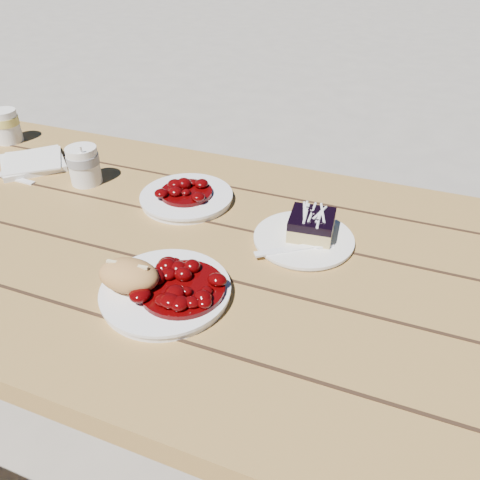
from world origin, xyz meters
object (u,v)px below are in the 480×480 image
(blueberry_cake, at_px, (312,225))
(second_plate, at_px, (187,198))
(picnic_table, at_px, (177,297))
(bread_roll, at_px, (129,275))
(main_plate, at_px, (166,292))
(dessert_plate, at_px, (304,240))
(coffee_cup, at_px, (84,165))
(second_cup, at_px, (6,126))

(blueberry_cake, bearing_deg, second_plate, 165.81)
(picnic_table, height_order, bread_roll, bread_roll)
(main_plate, height_order, dessert_plate, main_plate)
(main_plate, height_order, bread_roll, bread_roll)
(dessert_plate, bearing_deg, main_plate, -126.58)
(blueberry_cake, bearing_deg, main_plate, -132.06)
(main_plate, bearing_deg, second_plate, 110.21)
(dessert_plate, bearing_deg, coffee_cup, 174.55)
(coffee_cup, relative_size, second_cup, 1.00)
(dessert_plate, bearing_deg, second_plate, 168.27)
(blueberry_cake, bearing_deg, second_cup, 164.17)
(bread_roll, bearing_deg, picnic_table, 96.67)
(main_plate, height_order, second_cup, second_cup)
(second_plate, xyz_separation_m, second_cup, (-0.62, 0.12, 0.04))
(bread_roll, bearing_deg, second_cup, 146.97)
(blueberry_cake, bearing_deg, coffee_cup, 170.52)
(blueberry_cake, xyz_separation_m, coffee_cup, (-0.56, 0.04, 0.01))
(blueberry_cake, relative_size, second_plate, 0.46)
(blueberry_cake, relative_size, second_cup, 1.03)
(blueberry_cake, xyz_separation_m, second_cup, (-0.92, 0.17, 0.01))
(picnic_table, xyz_separation_m, blueberry_cake, (0.26, 0.10, 0.20))
(second_cup, bearing_deg, blueberry_cake, -10.19)
(picnic_table, relative_size, bread_roll, 19.12)
(picnic_table, bearing_deg, coffee_cup, 155.50)
(main_plate, xyz_separation_m, second_cup, (-0.73, 0.42, 0.04))
(picnic_table, bearing_deg, second_cup, 158.08)
(dessert_plate, relative_size, coffee_cup, 2.13)
(dessert_plate, relative_size, blueberry_cake, 2.08)
(dessert_plate, height_order, coffee_cup, coffee_cup)
(blueberry_cake, height_order, second_cup, second_cup)
(blueberry_cake, height_order, second_plate, blueberry_cake)
(picnic_table, bearing_deg, main_plate, -64.18)
(main_plate, bearing_deg, bread_roll, -160.02)
(dessert_plate, distance_m, coffee_cup, 0.56)
(blueberry_cake, bearing_deg, dessert_plate, -129.33)
(picnic_table, height_order, coffee_cup, coffee_cup)
(blueberry_cake, distance_m, second_plate, 0.30)
(dessert_plate, bearing_deg, blueberry_cake, 56.31)
(second_plate, bearing_deg, dessert_plate, -11.73)
(main_plate, height_order, second_plate, same)
(second_plate, bearing_deg, coffee_cup, -178.47)
(second_plate, bearing_deg, bread_roll, -80.17)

